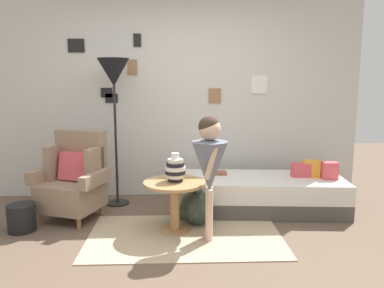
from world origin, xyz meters
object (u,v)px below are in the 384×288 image
side_table (175,195)px  person_child (210,161)px  floor_lamp (114,79)px  magazine_basket (22,218)px  book_on_daybed (217,173)px  demijohn_near (197,207)px  armchair (74,179)px  daybed (261,194)px  vase_striped (175,169)px

side_table → person_child: 0.57m
floor_lamp → magazine_basket: (-0.85, -0.84, -1.41)m
book_on_daybed → demijohn_near: size_ratio=0.49×
magazine_basket → book_on_daybed: bearing=18.9°
armchair → daybed: 2.17m
demijohn_near → magazine_basket: bearing=-176.1°
floor_lamp → book_on_daybed: size_ratio=8.14×
armchair → vase_striped: bearing=-21.1°
side_table → armchair: bearing=158.0°
daybed → book_on_daybed: size_ratio=8.89×
armchair → vase_striped: (1.14, -0.44, 0.20)m
floor_lamp → person_child: (1.05, -1.14, -0.77)m
floor_lamp → magazine_basket: size_ratio=6.39×
armchair → demijohn_near: (1.37, -0.28, -0.25)m
book_on_daybed → magazine_basket: bearing=-161.1°
floor_lamp → demijohn_near: 1.82m
armchair → floor_lamp: floor_lamp is taller
armchair → person_child: size_ratio=0.80×
book_on_daybed → vase_striped: bearing=-123.9°
armchair → person_child: 1.65m
vase_striped → book_on_daybed: bearing=56.1°
daybed → book_on_daybed: book_on_daybed is taller
side_table → vase_striped: vase_striped is taller
side_table → magazine_basket: bearing=177.9°
side_table → daybed: bearing=30.3°
armchair → demijohn_near: 1.42m
daybed → magazine_basket: daybed is taller
side_table → demijohn_near: size_ratio=1.40×
person_child → magazine_basket: person_child is taller
vase_striped → person_child: bearing=-37.5°
vase_striped → book_on_daybed: 0.94m
daybed → demijohn_near: size_ratio=4.33×
vase_striped → magazine_basket: 1.66m
side_table → person_child: size_ratio=0.52×
daybed → book_on_daybed: bearing=161.0°
magazine_basket → vase_striped: bearing=-1.5°
daybed → floor_lamp: bearing=170.2°
vase_striped → person_child: person_child is taller
demijohn_near → magazine_basket: 1.81m
side_table → vase_striped: size_ratio=2.18×
person_child → floor_lamp: bearing=132.9°
daybed → magazine_basket: (-2.60, -0.54, -0.06)m
daybed → vase_striped: 1.25m
armchair → book_on_daybed: (1.65, 0.32, -0.02)m
vase_striped → side_table: bearing=-117.2°
armchair → vase_striped: armchair is taller
armchair → magazine_basket: (-0.44, -0.40, -0.30)m
armchair → floor_lamp: 1.27m
floor_lamp → book_on_daybed: floor_lamp is taller
floor_lamp → book_on_daybed: bearing=-5.9°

